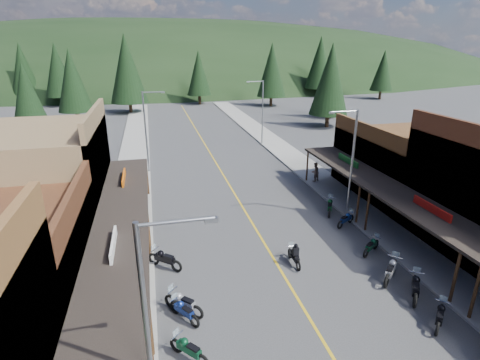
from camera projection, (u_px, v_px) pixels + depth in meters
ground at (297, 298)px, 19.03m from camera, size 220.00×220.00×0.00m
centerline at (222, 173)px, 37.30m from camera, size 0.15×90.00×0.01m
sidewalk_west at (132, 180)px, 35.37m from camera, size 3.40×94.00×0.15m
sidewalk_east at (304, 166)px, 39.19m from camera, size 3.40×94.00×0.15m
shop_west_3 at (45, 180)px, 25.13m from camera, size 10.90×10.20×8.20m
shop_east_3 at (402, 165)px, 31.51m from camera, size 10.90×10.20×6.20m
streetlight_0 at (153, 335)px, 10.50m from camera, size 2.16×0.18×8.00m
streetlight_1 at (147, 129)px, 36.08m from camera, size 2.16×0.18×8.00m
streetlight_2 at (351, 160)px, 26.34m from camera, size 2.16×0.18×8.00m
streetlight_3 at (261, 110)px, 46.44m from camera, size 2.16×0.18×8.00m
ridge_hill at (165, 78)px, 142.37m from camera, size 310.00×140.00×60.00m
pine_1 at (58, 70)px, 75.25m from camera, size 5.88×5.88×12.50m
pine_2 at (127, 69)px, 67.09m from camera, size 6.72×6.72×14.00m
pine_3 at (199, 73)px, 77.99m from camera, size 5.04×5.04×11.00m
pine_4 at (272, 70)px, 75.32m from camera, size 5.88×5.88×12.50m
pine_5 at (320, 62)px, 89.53m from camera, size 6.72×6.72×14.00m
pine_6 at (383, 70)px, 85.37m from camera, size 5.04×5.04×11.00m
pine_7 at (23, 69)px, 78.97m from camera, size 5.88×5.88×12.50m
pine_8 at (27, 94)px, 48.71m from camera, size 4.48×4.48×10.00m
pine_9 at (333, 80)px, 63.22m from camera, size 4.93×4.93×10.80m
pine_10 at (72, 80)px, 58.44m from camera, size 5.38×5.38×11.60m
pine_11 at (330, 79)px, 55.68m from camera, size 5.82×5.82×12.40m
bike_west_6 at (189, 349)px, 15.09m from camera, size 1.86×1.99×1.17m
bike_west_7 at (184, 310)px, 17.30m from camera, size 1.68×1.99×1.13m
bike_west_8 at (183, 302)px, 17.73m from camera, size 2.12×2.08×1.27m
bike_west_9 at (165, 258)px, 21.31m from camera, size 2.22×2.07×1.30m
bike_east_6 at (440, 315)px, 16.96m from camera, size 1.92×1.89×1.15m
bike_east_7 at (416, 287)px, 18.83m from camera, size 1.97×2.30×1.31m
bike_east_8 at (391, 269)px, 20.25m from camera, size 2.25×2.15×1.34m
bike_east_9 at (371, 245)px, 22.88m from camera, size 1.97×1.60×1.11m
bike_east_10 at (346, 219)px, 26.38m from camera, size 1.98×1.49×1.09m
bike_east_11 at (330, 206)px, 28.31m from camera, size 1.67×2.29×1.26m
rider_on_bike at (294, 255)px, 21.73m from camera, size 0.67×1.92×1.46m
pedestrian_east_b at (315, 172)px, 34.50m from camera, size 1.00×0.81×1.80m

